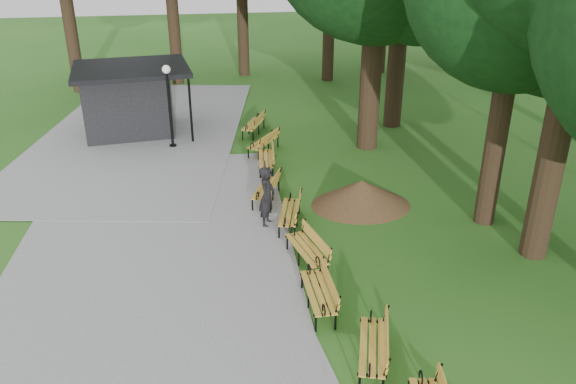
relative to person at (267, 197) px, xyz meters
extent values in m
plane|color=#28611B|center=(0.55, -5.08, -0.92)|extent=(100.00, 100.00, 0.00)
cube|color=gray|center=(-3.45, -2.08, -0.89)|extent=(12.00, 38.00, 0.06)
imported|color=black|center=(0.00, 0.00, 0.00)|extent=(0.66, 0.79, 1.84)
cylinder|color=black|center=(-2.90, 7.09, 0.59)|extent=(0.10, 0.10, 3.02)
sphere|color=white|center=(-2.90, 7.09, 2.20)|extent=(0.32, 0.32, 0.32)
cone|color=#47301C|center=(3.08, 0.84, -0.49)|extent=(2.64, 2.64, 0.86)
cylinder|color=black|center=(6.85, -2.76, 2.97)|extent=(0.70, 0.70, 7.78)
cylinder|color=black|center=(6.41, -0.78, 2.25)|extent=(0.60, 0.60, 6.35)
cylinder|color=black|center=(4.73, 5.90, 2.76)|extent=(0.80, 0.80, 7.36)
cylinder|color=black|center=(6.58, 8.39, 3.14)|extent=(0.76, 0.76, 8.13)
camera|label=1|loc=(-1.77, -15.02, 7.17)|focal=36.09mm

